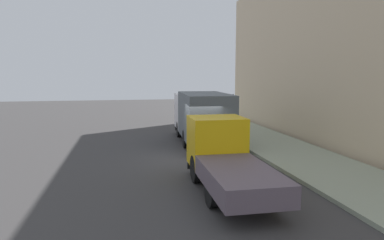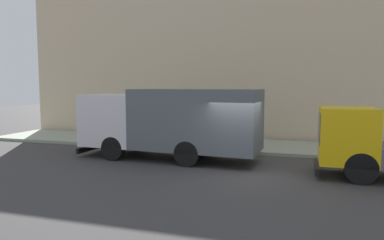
# 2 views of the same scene
# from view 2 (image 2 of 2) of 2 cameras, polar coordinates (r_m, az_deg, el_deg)

# --- Properties ---
(ground) EXTENTS (80.00, 80.00, 0.00)m
(ground) POSITION_cam_2_polar(r_m,az_deg,el_deg) (13.20, 8.26, -8.09)
(ground) COLOR #3A3737
(sidewalk) EXTENTS (3.90, 30.00, 0.15)m
(sidewalk) POSITION_cam_2_polar(r_m,az_deg,el_deg) (17.99, 10.69, -4.21)
(sidewalk) COLOR #969F88
(sidewalk) RESTS_ON ground
(building_facade) EXTENTS (0.50, 30.00, 10.65)m
(building_facade) POSITION_cam_2_polar(r_m,az_deg,el_deg) (20.29, 11.75, 11.74)
(building_facade) COLOR beige
(building_facade) RESTS_ON ground
(large_utility_truck) EXTENTS (2.79, 7.84, 2.97)m
(large_utility_truck) POSITION_cam_2_polar(r_m,az_deg,el_deg) (14.81, -3.58, -0.03)
(large_utility_truck) COLOR silver
(large_utility_truck) RESTS_ON ground
(pedestrian_walking) EXTENTS (0.47, 0.47, 1.68)m
(pedestrian_walking) POSITION_cam_2_polar(r_m,az_deg,el_deg) (19.07, -11.02, -0.74)
(pedestrian_walking) COLOR brown
(pedestrian_walking) RESTS_ON sidewalk
(street_sign_post) EXTENTS (0.44, 0.08, 2.66)m
(street_sign_post) POSITION_cam_2_polar(r_m,az_deg,el_deg) (17.04, -3.02, 0.90)
(street_sign_post) COLOR #4C5156
(street_sign_post) RESTS_ON sidewalk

